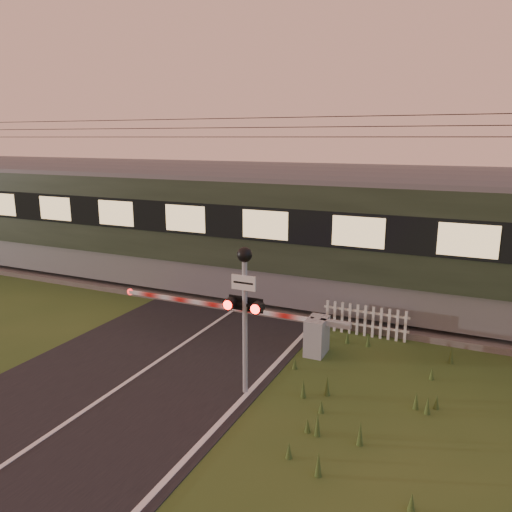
% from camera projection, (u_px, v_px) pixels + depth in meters
% --- Properties ---
extents(ground, '(160.00, 160.00, 0.00)m').
position_uv_depth(ground, '(139.00, 375.00, 11.84)').
color(ground, '#2B461B').
rests_on(ground, ground).
extents(road, '(6.00, 140.00, 0.03)m').
position_uv_depth(road, '(134.00, 379.00, 11.62)').
color(road, black).
rests_on(road, ground).
extents(track_bed, '(140.00, 3.40, 0.39)m').
position_uv_depth(track_bed, '(254.00, 295.00, 17.57)').
color(track_bed, '#47423D').
rests_on(track_bed, ground).
extents(overhead_wires, '(120.00, 0.62, 0.62)m').
position_uv_depth(overhead_wires, '(254.00, 130.00, 16.26)').
color(overhead_wires, black).
rests_on(overhead_wires, ground).
extents(boom_gate, '(6.93, 0.75, 1.00)m').
position_uv_depth(boom_gate, '(303.00, 331.00, 13.02)').
color(boom_gate, gray).
rests_on(boom_gate, ground).
extents(crossing_signal, '(0.84, 0.35, 3.29)m').
position_uv_depth(crossing_signal, '(245.00, 295.00, 10.48)').
color(crossing_signal, gray).
rests_on(crossing_signal, ground).
extents(picket_fence, '(2.43, 0.08, 0.90)m').
position_uv_depth(picket_fence, '(365.00, 321.00, 14.05)').
color(picket_fence, silver).
rests_on(picket_fence, ground).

